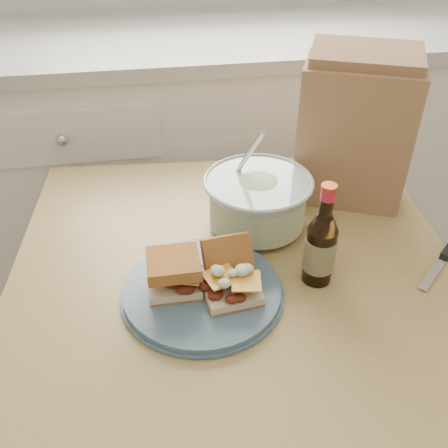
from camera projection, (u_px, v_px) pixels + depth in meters
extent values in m
cube|color=white|center=(221.00, 164.00, 1.89)|extent=(2.40, 0.60, 0.90)
cube|color=silver|center=(220.00, 37.00, 1.61)|extent=(2.50, 0.64, 0.04)
cube|color=tan|center=(236.00, 278.00, 0.99)|extent=(0.95, 0.95, 0.04)
cube|color=tan|center=(91.00, 288.00, 1.50)|extent=(0.06, 0.06, 0.70)
cube|color=tan|center=(347.00, 273.00, 1.55)|extent=(0.06, 0.06, 0.70)
cylinder|color=#476173|center=(202.00, 291.00, 0.92)|extent=(0.29, 0.29, 0.02)
cube|color=beige|center=(175.00, 284.00, 0.91)|extent=(0.09, 0.09, 0.02)
cube|color=#F4A430|center=(174.00, 272.00, 0.89)|extent=(0.06, 0.06, 0.00)
cube|color=#B06E2E|center=(173.00, 264.00, 0.88)|extent=(0.09, 0.09, 0.02)
cube|color=beige|center=(231.00, 291.00, 0.89)|extent=(0.11, 0.10, 0.02)
cube|color=#F4A430|center=(231.00, 278.00, 0.88)|extent=(0.06, 0.06, 0.00)
cube|color=#B06E2E|center=(228.00, 258.00, 0.92)|extent=(0.10, 0.07, 0.08)
cone|color=#B6C4BE|center=(257.00, 204.00, 1.06)|extent=(0.22, 0.22, 0.12)
cylinder|color=beige|center=(257.00, 206.00, 1.07)|extent=(0.20, 0.20, 0.08)
torus|color=#B6C4BE|center=(258.00, 181.00, 1.03)|extent=(0.23, 0.23, 0.01)
cylinder|color=silver|center=(246.00, 159.00, 1.03)|extent=(0.06, 0.08, 0.15)
cylinder|color=black|center=(319.00, 255.00, 0.93)|extent=(0.06, 0.06, 0.12)
cone|color=black|center=(324.00, 221.00, 0.88)|extent=(0.06, 0.06, 0.04)
cylinder|color=black|center=(327.00, 201.00, 0.85)|extent=(0.02, 0.02, 0.05)
cylinder|color=red|center=(328.00, 194.00, 0.85)|extent=(0.03, 0.03, 0.02)
cylinder|color=#B83921|center=(329.00, 187.00, 0.84)|extent=(0.03, 0.03, 0.01)
cylinder|color=#3A4221|center=(320.00, 253.00, 0.92)|extent=(0.06, 0.06, 0.07)
cube|color=silver|center=(435.00, 271.00, 0.97)|extent=(0.11, 0.10, 0.00)
cube|color=#9E734C|center=(354.00, 133.00, 1.11)|extent=(0.28, 0.24, 0.32)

